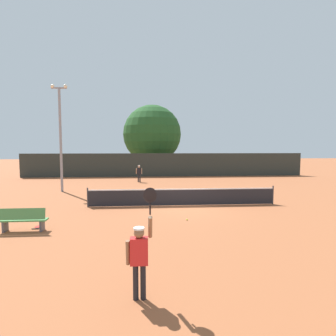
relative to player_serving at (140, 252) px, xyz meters
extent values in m
plane|color=#9E5633|center=(2.13, 9.16, -1.05)|extent=(120.00, 120.00, 0.00)
cube|color=#232328|center=(2.13, 9.16, -0.58)|extent=(10.49, 0.03, 0.91)
cube|color=white|center=(2.13, 9.16, -0.12)|extent=(10.49, 0.04, 0.06)
cylinder|color=#333338|center=(-3.12, 9.16, -0.52)|extent=(0.08, 0.08, 1.07)
cylinder|color=#333338|center=(7.37, 9.16, -0.52)|extent=(0.08, 0.08, 1.07)
cube|color=#2D332D|center=(2.13, 24.16, 0.25)|extent=(31.43, 0.12, 2.59)
cube|color=red|center=(-0.01, -0.01, 0.03)|extent=(0.38, 0.22, 0.58)
sphere|color=#8C6647|center=(-0.01, -0.01, 0.42)|extent=(0.22, 0.22, 0.22)
cylinder|color=white|center=(-0.01, -0.01, 0.52)|extent=(0.23, 0.23, 0.04)
cylinder|color=black|center=(-0.09, -0.01, -0.66)|extent=(0.12, 0.12, 0.79)
cylinder|color=black|center=(0.07, -0.01, -0.66)|extent=(0.12, 0.12, 0.79)
cylinder|color=#8C6647|center=(-0.25, -0.01, 0.00)|extent=(0.09, 0.17, 0.55)
cylinder|color=#8C6647|center=(0.23, 0.07, 0.52)|extent=(0.09, 0.31, 0.53)
cylinder|color=black|center=(0.23, 0.13, 0.90)|extent=(0.04, 0.11, 0.28)
ellipsoid|color=black|center=(0.23, 0.19, 1.19)|extent=(0.30, 0.13, 0.36)
cube|color=black|center=(-0.66, 19.49, 0.02)|extent=(0.38, 0.22, 0.58)
sphere|color=tan|center=(-0.66, 19.49, 0.42)|extent=(0.22, 0.22, 0.22)
cylinder|color=white|center=(-0.66, 19.49, 0.51)|extent=(0.23, 0.23, 0.04)
cylinder|color=black|center=(-0.74, 19.49, -0.66)|extent=(0.12, 0.12, 0.78)
cylinder|color=black|center=(-0.58, 19.49, -0.66)|extent=(0.12, 0.12, 0.78)
cylinder|color=tan|center=(-0.90, 19.49, -0.01)|extent=(0.09, 0.17, 0.55)
cylinder|color=tan|center=(-0.42, 19.49, -0.01)|extent=(0.09, 0.15, 0.55)
sphere|color=#CCE033|center=(1.92, 6.11, -1.02)|extent=(0.07, 0.07, 0.07)
cylinder|color=black|center=(-4.34, 5.26, -1.03)|extent=(0.28, 0.04, 0.04)
ellipsoid|color=red|center=(-4.34, 5.58, -1.03)|extent=(0.28, 0.36, 0.04)
cube|color=#478C4C|center=(-4.69, 5.05, -0.60)|extent=(1.80, 0.40, 0.06)
cube|color=#478C4C|center=(-4.69, 4.87, -0.32)|extent=(1.80, 0.12, 0.44)
cube|color=#4C4C51|center=(-5.39, 5.05, -0.83)|extent=(0.08, 0.36, 0.45)
cube|color=#4C4C51|center=(-3.99, 5.05, -0.83)|extent=(0.08, 0.36, 0.45)
cylinder|color=gray|center=(-6.18, 14.57, 2.69)|extent=(0.18, 0.18, 7.49)
cube|color=gray|center=(-6.18, 14.57, 6.49)|extent=(1.10, 0.10, 0.10)
sphere|color=#F2EDCC|center=(-6.63, 14.57, 6.62)|extent=(0.28, 0.28, 0.28)
sphere|color=#F2EDCC|center=(-5.73, 14.57, 6.62)|extent=(0.28, 0.28, 0.28)
cylinder|color=brown|center=(0.77, 30.12, 0.01)|extent=(0.56, 0.56, 2.11)
sphere|color=#235123|center=(0.77, 30.12, 3.94)|extent=(7.67, 7.67, 7.67)
cube|color=#B7B7BC|center=(3.63, 30.64, -0.45)|extent=(2.19, 4.32, 0.90)
cube|color=#2D333D|center=(3.63, 30.34, 0.32)|extent=(1.85, 2.32, 0.64)
cylinder|color=black|center=(2.78, 32.04, -0.75)|extent=(0.22, 0.60, 0.60)
cylinder|color=black|center=(4.48, 32.04, -0.75)|extent=(0.22, 0.60, 0.60)
cylinder|color=black|center=(2.78, 29.24, -0.75)|extent=(0.22, 0.60, 0.60)
cylinder|color=black|center=(4.48, 29.24, -0.75)|extent=(0.22, 0.60, 0.60)
camera|label=1|loc=(0.19, -5.59, 2.24)|focal=28.58mm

